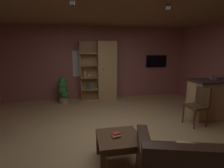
# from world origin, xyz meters

# --- Properties ---
(floor) EXTENTS (6.52, 5.98, 0.02)m
(floor) POSITION_xyz_m (0.00, 0.00, -0.01)
(floor) COLOR tan
(floor) RESTS_ON ground
(wall_back) EXTENTS (6.64, 0.06, 2.55)m
(wall_back) POSITION_xyz_m (0.00, 3.02, 1.28)
(wall_back) COLOR #9E5B56
(wall_back) RESTS_ON ground
(ceiling) EXTENTS (6.52, 5.98, 0.02)m
(ceiling) POSITION_xyz_m (0.00, 0.00, 2.56)
(ceiling) COLOR brown
(window_pane_back) EXTENTS (0.69, 0.01, 0.90)m
(window_pane_back) POSITION_xyz_m (-0.56, 2.99, 1.28)
(window_pane_back) COLOR white
(bookshelf_cabinet) EXTENTS (1.24, 0.41, 2.04)m
(bookshelf_cabinet) POSITION_xyz_m (0.18, 2.75, 1.01)
(bookshelf_cabinet) COLOR tan
(bookshelf_cabinet) RESTS_ON ground
(kitchen_bar_counter) EXTENTS (1.38, 0.64, 1.01)m
(kitchen_bar_counter) POSITION_xyz_m (2.81, 0.59, 0.51)
(kitchen_bar_counter) COLOR tan
(kitchen_bar_counter) RESTS_ON ground
(tissue_box) EXTENTS (0.15, 0.15, 0.11)m
(tissue_box) POSITION_xyz_m (2.70, 0.62, 1.07)
(tissue_box) COLOR #995972
(tissue_box) RESTS_ON kitchen_bar_counter
(coffee_table) EXTENTS (0.67, 0.65, 0.45)m
(coffee_table) POSITION_xyz_m (-0.11, -0.74, 0.36)
(coffee_table) COLOR #4C331E
(coffee_table) RESTS_ON ground
(table_book_0) EXTENTS (0.15, 0.12, 0.03)m
(table_book_0) POSITION_xyz_m (-0.15, -0.75, 0.46)
(table_book_0) COLOR brown
(table_book_0) RESTS_ON coffee_table
(table_book_1) EXTENTS (0.13, 0.11, 0.02)m
(table_book_1) POSITION_xyz_m (-0.15, -0.70, 0.48)
(table_book_1) COLOR #B22D2D
(table_book_1) RESTS_ON coffee_table
(dining_chair) EXTENTS (0.48, 0.48, 0.92)m
(dining_chair) POSITION_xyz_m (2.07, 0.27, 0.53)
(dining_chair) COLOR #4C331E
(dining_chair) RESTS_ON ground
(potted_floor_plant) EXTENTS (0.37, 0.32, 0.89)m
(potted_floor_plant) POSITION_xyz_m (-1.24, 2.55, 0.46)
(potted_floor_plant) COLOR #9E896B
(potted_floor_plant) RESTS_ON ground
(wall_mounted_tv) EXTENTS (0.81, 0.06, 0.45)m
(wall_mounted_tv) POSITION_xyz_m (2.21, 2.96, 1.32)
(wall_mounted_tv) COLOR black
(track_light_spot_1) EXTENTS (0.07, 0.07, 0.09)m
(track_light_spot_1) POSITION_xyz_m (-0.74, -0.30, 2.48)
(track_light_spot_1) COLOR black
(track_light_spot_2) EXTENTS (0.07, 0.07, 0.09)m
(track_light_spot_2) POSITION_xyz_m (0.84, -0.27, 2.48)
(track_light_spot_2) COLOR black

